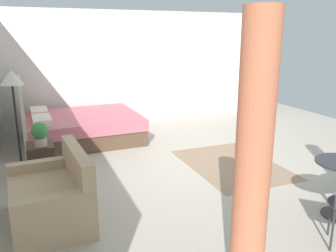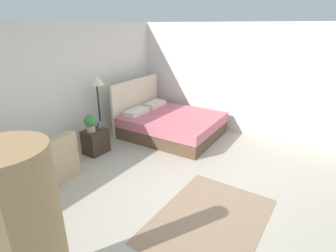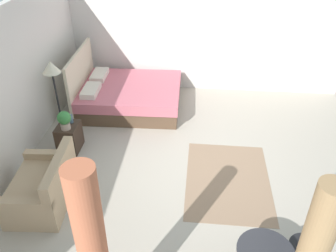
{
  "view_description": "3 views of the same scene",
  "coord_description": "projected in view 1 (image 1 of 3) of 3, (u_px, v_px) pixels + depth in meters",
  "views": [
    {
      "loc": [
        -4.94,
        2.51,
        2.09
      ],
      "look_at": [
        -0.28,
        0.66,
        0.77
      ],
      "focal_mm": 36.55,
      "sensor_mm": 36.0,
      "label": 1
    },
    {
      "loc": [
        -3.19,
        -1.66,
        2.61
      ],
      "look_at": [
        0.52,
        0.79,
        0.9
      ],
      "focal_mm": 28.24,
      "sensor_mm": 36.0,
      "label": 2
    },
    {
      "loc": [
        -4.86,
        0.11,
        4.02
      ],
      "look_at": [
        0.19,
        0.61,
        0.7
      ],
      "focal_mm": 36.91,
      "sensor_mm": 36.0,
      "label": 3
    }
  ],
  "objects": [
    {
      "name": "ground_plane",
      "position": [
        198.0,
        162.0,
        5.88
      ],
      "size": [
        9.31,
        9.53,
        0.02
      ],
      "primitive_type": "cube",
      "color": "#B2A899"
    },
    {
      "name": "wall_right",
      "position": [
        141.0,
        68.0,
        8.37
      ],
      "size": [
        0.12,
        6.53,
        2.67
      ],
      "primitive_type": "cube",
      "color": "silver",
      "rests_on": "ground"
    },
    {
      "name": "area_rug",
      "position": [
        232.0,
        164.0,
        5.74
      ],
      "size": [
        1.99,
        1.42,
        0.01
      ],
      "primitive_type": "cube",
      "color": "#93755B",
      "rests_on": "ground"
    },
    {
      "name": "bed",
      "position": [
        79.0,
        127.0,
        6.96
      ],
      "size": [
        1.92,
        2.29,
        1.31
      ],
      "color": "brown",
      "rests_on": "ground"
    },
    {
      "name": "couch",
      "position": [
        53.0,
        198.0,
        3.92
      ],
      "size": [
        1.29,
        0.91,
        0.84
      ],
      "color": "tan",
      "rests_on": "ground"
    },
    {
      "name": "nightstand",
      "position": [
        41.0,
        161.0,
        5.16
      ],
      "size": [
        0.48,
        0.38,
        0.53
      ],
      "color": "#38281E",
      "rests_on": "ground"
    },
    {
      "name": "potted_plant",
      "position": [
        40.0,
        133.0,
        4.96
      ],
      "size": [
        0.24,
        0.24,
        0.36
      ],
      "color": "tan",
      "rests_on": "nightstand"
    },
    {
      "name": "vase",
      "position": [
        42.0,
        137.0,
        5.19
      ],
      "size": [
        0.09,
        0.09,
        0.16
      ],
      "color": "slate",
      "rests_on": "nightstand"
    },
    {
      "name": "floor_lamp",
      "position": [
        13.0,
        87.0,
        5.18
      ],
      "size": [
        0.34,
        0.34,
        1.6
      ],
      "color": "black",
      "rests_on": "ground"
    },
    {
      "name": "curtain_right",
      "position": [
        253.0,
        163.0,
        2.61
      ],
      "size": [
        0.28,
        0.28,
        2.3
      ],
      "color": "#D1704C",
      "rests_on": "ground"
    }
  ]
}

